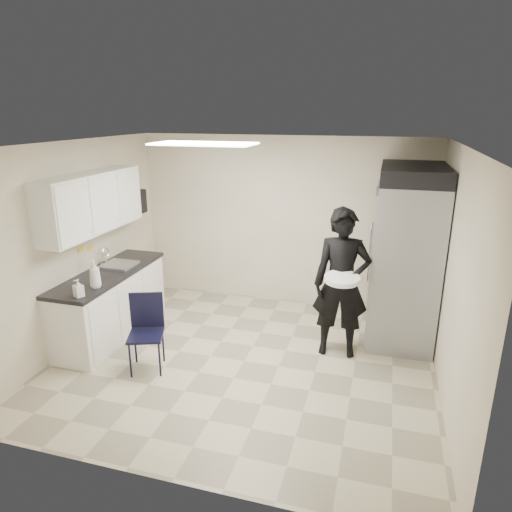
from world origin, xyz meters
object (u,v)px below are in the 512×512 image
(man_tuxedo, at_px, (341,284))
(lower_counter, at_px, (111,305))
(commercial_fridge, at_px, (405,262))
(folding_chair, at_px, (146,336))

(man_tuxedo, bearing_deg, lower_counter, -179.12)
(lower_counter, distance_m, commercial_fridge, 3.98)
(commercial_fridge, relative_size, folding_chair, 2.38)
(lower_counter, bearing_deg, commercial_fridge, 15.88)
(commercial_fridge, distance_m, man_tuxedo, 1.05)
(commercial_fridge, xyz_separation_m, folding_chair, (-2.88, -1.76, -0.61))
(lower_counter, xyz_separation_m, folding_chair, (0.90, -0.68, 0.01))
(lower_counter, height_order, folding_chair, folding_chair)
(commercial_fridge, bearing_deg, lower_counter, -164.12)
(folding_chair, xyz_separation_m, man_tuxedo, (2.13, 1.03, 0.49))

